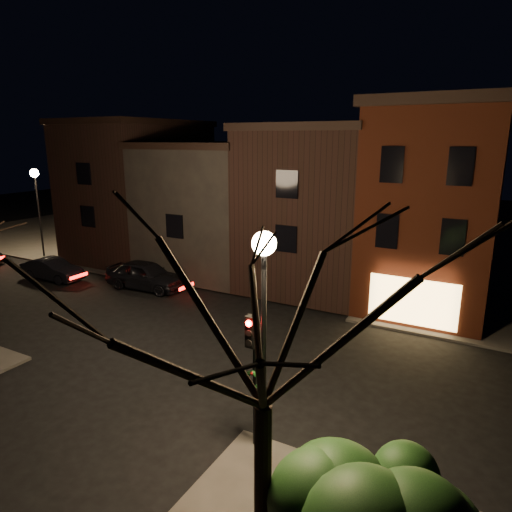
{
  "coord_description": "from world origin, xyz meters",
  "views": [
    {
      "loc": [
        11.15,
        -15.47,
        8.75
      ],
      "look_at": [
        0.87,
        3.36,
        3.2
      ],
      "focal_mm": 32.0,
      "sensor_mm": 36.0,
      "label": 1
    }
  ],
  "objects": [
    {
      "name": "row_building_c",
      "position": [
        -13.0,
        10.5,
        5.08
      ],
      "size": [
        7.3,
        10.3,
        9.9
      ],
      "color": "black",
      "rests_on": "ground"
    },
    {
      "name": "parked_car_b",
      "position": [
        -13.52,
        2.7,
        0.69
      ],
      "size": [
        4.27,
        1.75,
        1.37
      ],
      "primitive_type": "imported",
      "rotation": [
        0.0,
        0.0,
        1.64
      ],
      "color": "black",
      "rests_on": "ground"
    },
    {
      "name": "row_building_b",
      "position": [
        -5.75,
        10.5,
        4.33
      ],
      "size": [
        7.8,
        10.3,
        8.4
      ],
      "color": "black",
      "rests_on": "ground"
    },
    {
      "name": "corner_building",
      "position": [
        8.0,
        9.47,
        5.4
      ],
      "size": [
        6.5,
        8.5,
        10.5
      ],
      "color": "#46190C",
      "rests_on": "ground"
    },
    {
      "name": "ground",
      "position": [
        0.0,
        0.0,
        0.0
      ],
      "size": [
        120.0,
        120.0,
        0.0
      ],
      "primitive_type": "plane",
      "color": "black",
      "rests_on": "ground"
    },
    {
      "name": "street_lamp_far",
      "position": [
        -19.0,
        6.2,
        5.18
      ],
      "size": [
        0.6,
        0.6,
        6.48
      ],
      "color": "black",
      "rests_on": "sidewalk_far_left"
    },
    {
      "name": "traffic_signal",
      "position": [
        5.6,
        -5.51,
        2.81
      ],
      "size": [
        0.58,
        0.38,
        4.05
      ],
      "color": "black",
      "rests_on": "sidewalk_near_right"
    },
    {
      "name": "row_building_a",
      "position": [
        1.5,
        10.5,
        4.83
      ],
      "size": [
        7.3,
        10.3,
        9.4
      ],
      "color": "black",
      "rests_on": "ground"
    },
    {
      "name": "street_lamp_near",
      "position": [
        6.2,
        -6.0,
        5.18
      ],
      "size": [
        0.6,
        0.6,
        6.48
      ],
      "color": "black",
      "rests_on": "sidewalk_near_right"
    },
    {
      "name": "parked_car_a",
      "position": [
        -7.08,
        4.21,
        0.85
      ],
      "size": [
        5.11,
        2.29,
        1.71
      ],
      "primitive_type": "imported",
      "rotation": [
        0.0,
        0.0,
        1.63
      ],
      "color": "black",
      "rests_on": "ground"
    },
    {
      "name": "sidewalk_far_left",
      "position": [
        -20.0,
        20.0,
        0.06
      ],
      "size": [
        30.0,
        30.0,
        0.12
      ],
      "primitive_type": "cube",
      "color": "#2D2B28",
      "rests_on": "ground"
    },
    {
      "name": "bare_tree_right",
      "position": [
        7.5,
        -8.5,
        6.15
      ],
      "size": [
        6.4,
        6.4,
        8.5
      ],
      "color": "black",
      "rests_on": "sidewalk_near_right"
    }
  ]
}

